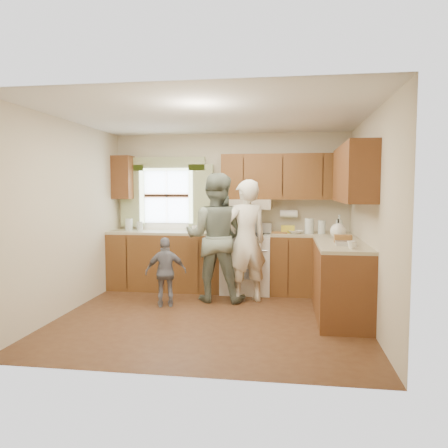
% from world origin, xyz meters
% --- Properties ---
extents(room, '(3.80, 3.80, 3.80)m').
position_xyz_m(room, '(0.00, 0.00, 1.25)').
color(room, '#422414').
rests_on(room, ground).
extents(kitchen_fixtures, '(3.80, 2.25, 2.15)m').
position_xyz_m(kitchen_fixtures, '(0.61, 1.08, 0.84)').
color(kitchen_fixtures, '#3E240D').
rests_on(kitchen_fixtures, ground).
extents(stove, '(0.76, 0.67, 1.07)m').
position_xyz_m(stove, '(0.30, 1.44, 0.47)').
color(stove, silver).
rests_on(stove, ground).
extents(woman_left, '(0.76, 0.67, 1.74)m').
position_xyz_m(woman_left, '(0.35, 0.85, 0.87)').
color(woman_left, white).
rests_on(woman_left, ground).
extents(woman_right, '(0.92, 0.73, 1.84)m').
position_xyz_m(woman_right, '(-0.09, 0.85, 0.92)').
color(woman_right, '#24382F').
rests_on(woman_right, ground).
extents(child, '(0.60, 0.39, 0.95)m').
position_xyz_m(child, '(-0.71, 0.43, 0.48)').
color(child, slate).
rests_on(child, ground).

